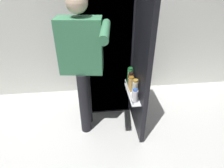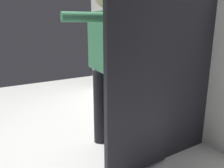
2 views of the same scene
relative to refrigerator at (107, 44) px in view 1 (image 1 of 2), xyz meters
The scene contains 4 objects.
ground_plane 1.02m from the refrigerator, 92.96° to the right, with size 6.41×6.41×0.00m, color silver.
kitchen_wall 0.60m from the refrigerator, 93.70° to the left, with size 4.40×0.10×2.69m, color silver.
refrigerator is the anchor object (origin of this frame).
person 0.57m from the refrigerator, 122.25° to the right, with size 0.53×0.77×1.56m.
Camera 1 is at (-0.17, -1.84, 1.73)m, focal length 30.86 mm.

